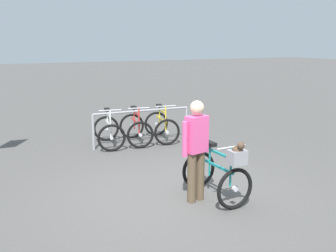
% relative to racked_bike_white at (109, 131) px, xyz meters
% --- Properties ---
extents(ground_plane, '(80.00, 80.00, 0.00)m').
position_rel_racked_bike_white_xyz_m(ground_plane, '(0.06, -3.41, -0.37)').
color(ground_plane, '#514F4C').
extents(bike_rack_rail, '(2.51, 0.11, 0.88)m').
position_rel_racked_bike_white_xyz_m(bike_rack_rail, '(0.80, -0.20, 0.27)').
color(bike_rack_rail, '#99999E').
rests_on(bike_rack_rail, ground).
extents(racked_bike_white, '(0.84, 1.21, 0.98)m').
position_rel_racked_bike_white_xyz_m(racked_bike_white, '(0.00, 0.00, 0.00)').
color(racked_bike_white, black).
rests_on(racked_bike_white, ground).
extents(racked_bike_red, '(0.82, 1.18, 0.97)m').
position_rel_racked_bike_white_xyz_m(racked_bike_red, '(0.70, -0.01, 0.00)').
color(racked_bike_red, black).
rests_on(racked_bike_red, ground).
extents(racked_bike_yellow, '(0.81, 1.17, 0.97)m').
position_rel_racked_bike_white_xyz_m(racked_bike_yellow, '(1.40, -0.03, -0.00)').
color(racked_bike_yellow, black).
rests_on(racked_bike_yellow, ground).
extents(featured_bicycle, '(0.71, 1.22, 1.09)m').
position_rel_racked_bike_white_xyz_m(featured_bicycle, '(0.65, -3.95, 0.12)').
color(featured_bicycle, black).
rests_on(featured_bicycle, ground).
extents(person_with_featured_bike, '(0.52, 0.27, 1.64)m').
position_rel_racked_bike_white_xyz_m(person_with_featured_bike, '(0.29, -3.79, 0.54)').
color(person_with_featured_bike, brown).
rests_on(person_with_featured_bike, ground).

